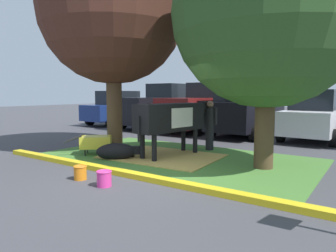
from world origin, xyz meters
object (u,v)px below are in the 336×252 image
Objects in this scene: shade_tree_left at (113,11)px; person_handler at (210,124)px; pickup_truck_maroon at (201,109)px; calf_lying at (117,152)px; suv_black at (247,107)px; pickup_truck_black at (159,107)px; hatchback_white at (315,116)px; sedan_blue at (118,108)px; wheelbarrow at (97,142)px; shade_tree_right at (268,11)px; bucket_pink at (104,178)px; bucket_orange at (80,172)px; cow_holstein at (173,118)px.

shade_tree_left is 4.83m from person_handler.
person_handler is at bearing -58.58° from pickup_truck_maroon.
suv_black reaches higher than calf_lying.
pickup_truck_black reaches higher than hatchback_white.
sedan_blue reaches higher than calf_lying.
pickup_truck_black is 8.02m from hatchback_white.
wheelbarrow is 7.24m from suv_black.
shade_tree_right reaches higher than bucket_pink.
calf_lying reaches higher than bucket_orange.
bucket_pink is at bearing -47.45° from sedan_blue.
shade_tree_left is at bearing 131.54° from bucket_pink.
pickup_truck_black reaches higher than person_handler.
calf_lying is 0.71× the size of person_handler.
hatchback_white is (10.90, -0.04, 0.00)m from sedan_blue.
bucket_pink is (-2.17, -3.31, -3.65)m from shade_tree_right.
suv_black is at bearing 87.26° from bucket_orange.
sedan_blue is at bearing 151.85° from person_handler.
sedan_blue is at bearing 150.82° from shade_tree_right.
shade_tree_left is 1.26× the size of pickup_truck_black.
suv_black is (-0.37, 8.97, 1.10)m from bucket_pink.
suv_black is at bearing -2.17° from sedan_blue.
sedan_blue is at bearing 133.67° from calf_lying.
shade_tree_right reaches higher than sedan_blue.
bucket_pink is (0.53, -3.27, -0.99)m from cow_holstein.
shade_tree_right is at bearing 47.63° from bucket_orange.
shade_tree_left is 1.47× the size of suv_black.
hatchback_white is (5.18, 6.08, -3.53)m from shade_tree_left.
pickup_truck_black is (-2.83, 6.34, -3.40)m from shade_tree_left.
cow_holstein is at bearing 30.16° from wheelbarrow.
wheelbarrow is (-2.47, -2.64, -0.49)m from person_handler.
sedan_blue is (-5.99, 7.17, 0.60)m from wheelbarrow.
sedan_blue is 2.90m from pickup_truck_black.
shade_tree_right is 5.73m from bucket_orange.
wheelbarrow is 0.31× the size of hatchback_white.
pickup_truck_black is 1.17× the size of suv_black.
bucket_orange is 0.07× the size of sedan_blue.
bucket_pink is (2.53, -2.11, -0.22)m from wheelbarrow.
wheelbarrow is 8.04m from pickup_truck_black.
calf_lying is 0.26× the size of sedan_blue.
bucket_orange is 0.95× the size of bucket_pink.
cow_holstein is 6.57m from pickup_truck_maroon.
shade_tree_right is 20.32× the size of bucket_orange.
bucket_pink is (1.53, -1.96, -0.07)m from calf_lying.
pickup_truck_maroon is at bearing 92.90° from wheelbarrow.
calf_lying is 0.21× the size of pickup_truck_maroon.
cow_holstein is 1.58m from person_handler.
person_handler is at bearing -85.77° from suv_black.
shade_tree_left is 1.54× the size of hatchback_white.
calf_lying is at bearing -127.06° from cow_holstein.
calf_lying is 1.02m from wheelbarrow.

